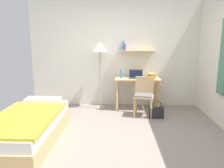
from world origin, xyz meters
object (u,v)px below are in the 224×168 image
Objects in this scene: standing_lamp at (100,51)px; desk_chair at (144,94)px; desk at (137,84)px; water_bottle at (122,74)px; bed at (28,127)px; book_stack at (151,76)px; handbag at (156,112)px; laptop at (136,76)px.

desk_chair is at bearing -26.13° from standing_lamp.
water_bottle is at bearing -173.21° from desk.
standing_lamp is at bearing 60.52° from bed.
book_stack is at bearing 39.09° from bed.
bed is 4.94× the size of handbag.
handbag is (1.27, -0.69, -1.28)m from standing_lamp.
standing_lamp is at bearing -179.23° from book_stack.
standing_lamp is 1.06m from laptop.
laptop is 1.49× the size of book_stack.
bed is 2.70m from desk.
laptop is (1.91, 1.85, 0.57)m from bed.
laptop is at bearing 105.46° from desk_chair.
book_stack is 0.58× the size of handbag.
desk is 0.91m from handbag.
book_stack is (0.73, 0.08, -0.06)m from water_bottle.
standing_lamp is 4.13× the size of handbag.
bed is 8.56× the size of book_stack.
book_stack is (0.38, 0.01, 0.00)m from laptop.
desk is (1.95, 1.83, 0.37)m from bed.
bed is at bearing -131.20° from water_bottle.
laptop is 0.86× the size of handbag.
water_bottle is at bearing -174.08° from book_stack.
bed is at bearing -153.59° from handbag.
handbag is at bearing -40.19° from water_bottle.
laptop is at bearing 119.55° from handbag.
desk_chair is 0.48m from handbag.
standing_lamp is 1.93m from handbag.
desk is 1.26× the size of desk_chair.
desk is 0.40m from book_stack.
desk is 4.77× the size of water_bottle.
bed is 2.47m from desk_chair.
desk is 1.21m from standing_lamp.
desk_chair is at bearing 142.73° from handbag.
desk is 4.79× the size of book_stack.
standing_lamp is 4.79× the size of laptop.
standing_lamp reaches higher than desk.
standing_lamp is 7.16× the size of book_stack.
water_bottle is at bearing 48.80° from bed.
water_bottle reaches higher than handbag.
laptop reaches higher than handbag.
book_stack is at bearing 65.42° from desk_chair.
desk_chair is 3.80× the size of book_stack.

